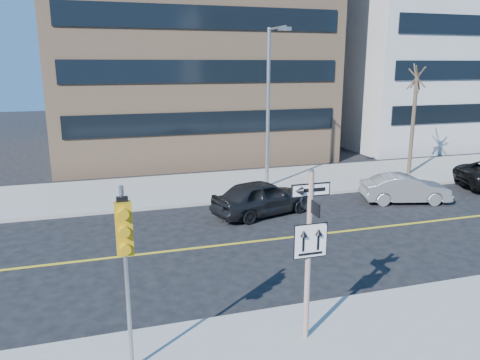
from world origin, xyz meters
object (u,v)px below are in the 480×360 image
object	(u,v)px
sign_pole	(309,247)
streetlight_a	(270,98)
parked_car_b	(405,189)
street_tree_west	(417,80)
parked_car_a	(262,197)
traffic_signal	(125,244)

from	to	relation	value
sign_pole	streetlight_a	bearing A→B (deg)	73.23
parked_car_b	street_tree_west	size ratio (longest dim) A/B	0.64
parked_car_a	street_tree_west	bearing A→B (deg)	-84.11
parked_car_a	parked_car_b	world-z (taller)	parked_car_a
street_tree_west	parked_car_a	bearing A→B (deg)	-158.00
parked_car_b	streetlight_a	size ratio (longest dim) A/B	0.51
traffic_signal	streetlight_a	distance (m)	15.72
parked_car_a	parked_car_b	xyz separation A→B (m)	(7.10, -0.26, -0.10)
parked_car_a	streetlight_a	xyz separation A→B (m)	(1.70, 3.78, 3.98)
sign_pole	street_tree_west	distance (m)	19.22
parked_car_b	streetlight_a	bearing A→B (deg)	68.59
sign_pole	street_tree_west	xyz separation A→B (m)	(13.00, 13.81, 3.09)
sign_pole	parked_car_b	size ratio (longest dim) A/B	1.00
parked_car_a	streetlight_a	bearing A→B (deg)	-40.30
sign_pole	traffic_signal	xyz separation A→B (m)	(-4.00, -0.15, 0.59)
parked_car_a	parked_car_b	bearing A→B (deg)	-108.20
sign_pole	parked_car_a	size ratio (longest dim) A/B	0.89
traffic_signal	street_tree_west	size ratio (longest dim) A/B	0.63
traffic_signal	parked_car_b	size ratio (longest dim) A/B	0.98
parked_car_a	traffic_signal	bearing A→B (deg)	130.70
traffic_signal	street_tree_west	world-z (taller)	street_tree_west
traffic_signal	parked_car_b	distance (m)	16.53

